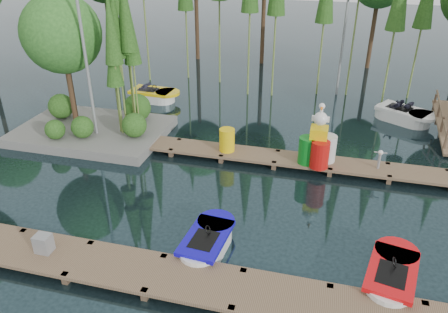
% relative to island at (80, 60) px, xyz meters
% --- Properties ---
extents(ground_plane, '(90.00, 90.00, 0.00)m').
position_rel_island_xyz_m(ground_plane, '(6.30, -3.29, -3.18)').
color(ground_plane, '#1D3036').
extents(near_dock, '(18.00, 1.50, 0.50)m').
position_rel_island_xyz_m(near_dock, '(6.30, -7.79, -2.95)').
color(near_dock, brown).
rests_on(near_dock, ground).
extents(far_dock, '(15.00, 1.20, 0.50)m').
position_rel_island_xyz_m(far_dock, '(7.30, -0.79, -2.95)').
color(far_dock, brown).
rests_on(far_dock, ground).
extents(island, '(6.20, 4.20, 6.75)m').
position_rel_island_xyz_m(island, '(0.00, 0.00, 0.00)').
color(island, slate).
rests_on(island, ground).
extents(lamp_island, '(0.30, 0.30, 7.25)m').
position_rel_island_xyz_m(lamp_island, '(0.80, -0.79, 1.08)').
color(lamp_island, gray).
rests_on(lamp_island, ground).
extents(lamp_rear, '(0.30, 0.30, 7.25)m').
position_rel_island_xyz_m(lamp_rear, '(10.30, 7.71, 1.08)').
color(lamp_rear, gray).
rests_on(lamp_rear, ground).
extents(boat_blue, '(1.27, 2.48, 0.81)m').
position_rel_island_xyz_m(boat_blue, '(7.23, -6.28, -2.95)').
color(boat_blue, white).
rests_on(boat_blue, ground).
extents(boat_red, '(1.61, 2.66, 0.84)m').
position_rel_island_xyz_m(boat_red, '(12.06, -6.39, -2.94)').
color(boat_red, white).
rests_on(boat_red, ground).
extents(boat_yellow_far, '(2.81, 1.40, 1.37)m').
position_rel_island_xyz_m(boat_yellow_far, '(1.12, 4.36, -2.89)').
color(boat_yellow_far, white).
rests_on(boat_yellow_far, ground).
extents(boat_white_far, '(3.11, 2.58, 1.35)m').
position_rel_island_xyz_m(boat_white_far, '(13.40, 4.75, -2.88)').
color(boat_white_far, white).
rests_on(boat_white_far, ground).
extents(utility_cabinet, '(0.42, 0.36, 0.51)m').
position_rel_island_xyz_m(utility_cabinet, '(3.16, -7.79, -2.63)').
color(utility_cabinet, gray).
rests_on(utility_cabinet, near_dock).
extents(yellow_barrel, '(0.60, 0.60, 0.89)m').
position_rel_island_xyz_m(yellow_barrel, '(6.39, -0.79, -2.44)').
color(yellow_barrel, yellow).
rests_on(yellow_barrel, far_dock).
extents(drum_cluster, '(1.34, 1.23, 2.31)m').
position_rel_island_xyz_m(drum_cluster, '(9.83, -0.95, -2.21)').
color(drum_cluster, '#0D761B').
rests_on(drum_cluster, far_dock).
extents(seagull_post, '(0.45, 0.24, 0.72)m').
position_rel_island_xyz_m(seagull_post, '(11.99, -0.79, -2.40)').
color(seagull_post, gray).
rests_on(seagull_post, far_dock).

